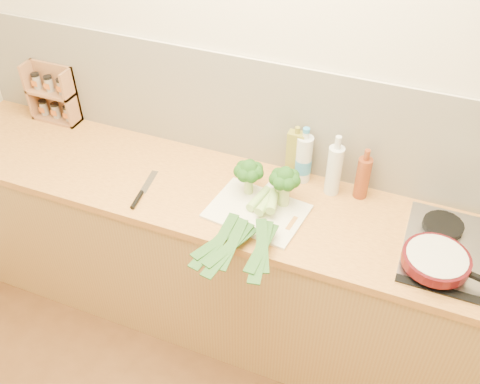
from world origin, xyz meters
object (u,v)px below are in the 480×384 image
(gas_hob, at_px, (478,257))
(spice_rack, at_px, (54,96))
(chopping_board, at_px, (257,211))
(skillet, at_px, (437,260))
(chefs_knife, at_px, (140,195))

(gas_hob, bearing_deg, spice_rack, 173.55)
(chopping_board, relative_size, skillet, 1.08)
(chopping_board, bearing_deg, skillet, 3.01)
(chopping_board, xyz_separation_m, spice_rack, (-1.28, 0.32, 0.13))
(spice_rack, bearing_deg, gas_hob, -6.45)
(spice_rack, bearing_deg, chefs_knife, -29.00)
(chopping_board, height_order, chefs_knife, chefs_knife)
(gas_hob, height_order, skillet, skillet)
(chopping_board, height_order, spice_rack, spice_rack)
(gas_hob, xyz_separation_m, chefs_knife, (-1.45, -0.16, -0.01))
(chefs_knife, height_order, skillet, skillet)
(gas_hob, distance_m, skillet, 0.21)
(gas_hob, height_order, spice_rack, spice_rack)
(gas_hob, bearing_deg, chefs_knife, -173.54)
(gas_hob, relative_size, skillet, 1.53)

